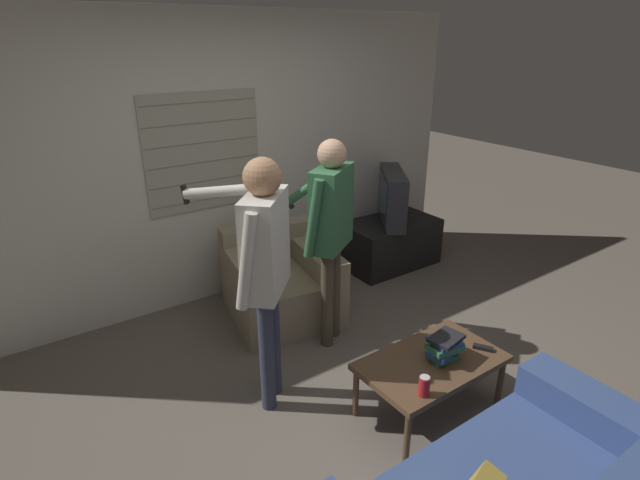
% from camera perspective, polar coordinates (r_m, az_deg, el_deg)
% --- Properties ---
extents(ground_plane, '(16.00, 16.00, 0.00)m').
position_cam_1_polar(ground_plane, '(3.62, 5.08, -17.76)').
color(ground_plane, '#665B51').
extents(wall_back, '(5.20, 0.08, 2.55)m').
position_cam_1_polar(wall_back, '(4.62, -10.88, 8.86)').
color(wall_back, silver).
rests_on(wall_back, ground_plane).
extents(armchair_beige, '(1.02, 1.04, 0.75)m').
position_cam_1_polar(armchair_beige, '(4.43, -4.53, -4.77)').
color(armchair_beige, gray).
rests_on(armchair_beige, ground_plane).
extents(coffee_table, '(0.93, 0.55, 0.40)m').
position_cam_1_polar(coffee_table, '(3.39, 12.61, -13.77)').
color(coffee_table, brown).
rests_on(coffee_table, ground_plane).
extents(tv_stand, '(1.00, 0.58, 0.50)m').
position_cam_1_polar(tv_stand, '(5.43, 7.97, -0.33)').
color(tv_stand, black).
rests_on(tv_stand, ground_plane).
extents(tv, '(0.63, 0.77, 0.54)m').
position_cam_1_polar(tv, '(5.25, 8.24, 4.91)').
color(tv, '#2D2D33').
rests_on(tv, tv_stand).
extents(person_left_standing, '(0.51, 0.85, 1.69)m').
position_cam_1_polar(person_left_standing, '(3.06, -6.42, -1.72)').
color(person_left_standing, '#33384C').
rests_on(person_left_standing, ground_plane).
extents(person_right_standing, '(0.54, 0.78, 1.65)m').
position_cam_1_polar(person_right_standing, '(3.73, 1.17, 2.35)').
color(person_right_standing, '#4C4233').
rests_on(person_right_standing, ground_plane).
extents(book_stack, '(0.25, 0.21, 0.17)m').
position_cam_1_polar(book_stack, '(3.34, 14.00, -11.78)').
color(book_stack, '#33754C').
rests_on(book_stack, coffee_table).
extents(soda_can, '(0.07, 0.07, 0.13)m').
position_cam_1_polar(soda_can, '(3.05, 11.79, -16.02)').
color(soda_can, red).
rests_on(soda_can, coffee_table).
extents(spare_remote, '(0.10, 0.13, 0.02)m').
position_cam_1_polar(spare_remote, '(3.55, 18.14, -11.62)').
color(spare_remote, black).
rests_on(spare_remote, coffee_table).
extents(floor_fan, '(0.34, 0.20, 0.43)m').
position_cam_1_polar(floor_fan, '(4.88, 1.23, -3.36)').
color(floor_fan, black).
rests_on(floor_fan, ground_plane).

